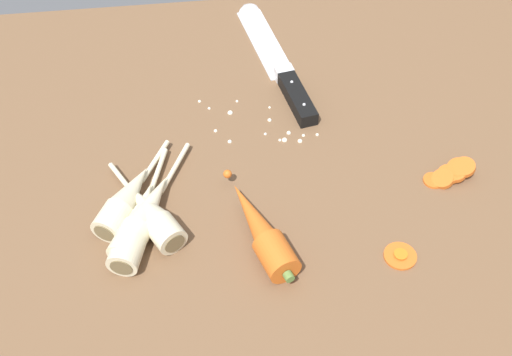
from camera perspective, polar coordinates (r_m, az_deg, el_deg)
ground_plane at (r=91.01cm, az=-0.16°, el=-0.53°), size 120.00×90.00×4.00cm
chefs_knife at (r=108.87cm, az=1.51°, el=11.06°), size 9.44×34.75×4.18cm
whole_carrot at (r=80.62cm, az=0.47°, el=-4.73°), size 8.69×18.70×4.20cm
parsnip_front at (r=82.85cm, az=-10.67°, el=-4.05°), size 8.13×20.89×4.00cm
parsnip_mid_left at (r=85.70cm, az=-11.61°, el=-1.90°), size 10.52×17.37×4.00cm
parsnip_mid_right at (r=83.41cm, az=-9.37°, el=-3.29°), size 10.53×16.52×4.00cm
parsnip_back at (r=83.51cm, az=-10.00°, el=-3.33°), size 11.33×20.40×4.00cm
carrot_slice_stack at (r=92.48cm, az=17.17°, el=0.42°), size 7.41×4.27×2.97cm
carrot_slice_stray_near at (r=82.54cm, az=12.88°, el=-6.79°), size 4.19×4.19×0.70cm
mince_crumbs at (r=96.20cm, az=0.77°, el=4.83°), size 17.54×11.37×0.83cm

